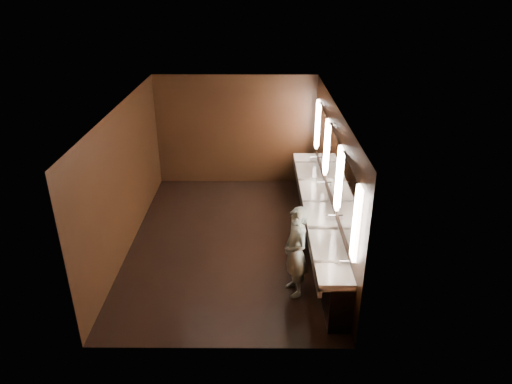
# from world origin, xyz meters

# --- Properties ---
(floor) EXTENTS (6.00, 6.00, 0.00)m
(floor) POSITION_xyz_m (0.00, 0.00, 0.00)
(floor) COLOR black
(floor) RESTS_ON ground
(ceiling) EXTENTS (4.00, 6.00, 0.02)m
(ceiling) POSITION_xyz_m (0.00, 0.00, 2.80)
(ceiling) COLOR #2D2D2B
(ceiling) RESTS_ON wall_back
(wall_back) EXTENTS (4.00, 0.02, 2.80)m
(wall_back) POSITION_xyz_m (0.00, 3.00, 1.40)
(wall_back) COLOR black
(wall_back) RESTS_ON floor
(wall_front) EXTENTS (4.00, 0.02, 2.80)m
(wall_front) POSITION_xyz_m (0.00, -3.00, 1.40)
(wall_front) COLOR black
(wall_front) RESTS_ON floor
(wall_left) EXTENTS (0.02, 6.00, 2.80)m
(wall_left) POSITION_xyz_m (-2.00, 0.00, 1.40)
(wall_left) COLOR black
(wall_left) RESTS_ON floor
(wall_right) EXTENTS (0.02, 6.00, 2.80)m
(wall_right) POSITION_xyz_m (2.00, 0.00, 1.40)
(wall_right) COLOR black
(wall_right) RESTS_ON floor
(sink_counter) EXTENTS (0.55, 5.40, 1.01)m
(sink_counter) POSITION_xyz_m (1.79, 0.00, 0.50)
(sink_counter) COLOR black
(sink_counter) RESTS_ON floor
(mirror_band) EXTENTS (0.06, 5.03, 1.15)m
(mirror_band) POSITION_xyz_m (1.98, -0.00, 1.75)
(mirror_band) COLOR #FFE1CC
(mirror_band) RESTS_ON wall_right
(person) EXTENTS (0.55, 0.68, 1.62)m
(person) POSITION_xyz_m (1.20, -1.67, 0.81)
(person) COLOR #98CCE3
(person) RESTS_ON floor
(trash_bin) EXTENTS (0.40, 0.40, 0.55)m
(trash_bin) POSITION_xyz_m (1.58, -0.13, 0.28)
(trash_bin) COLOR black
(trash_bin) RESTS_ON floor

